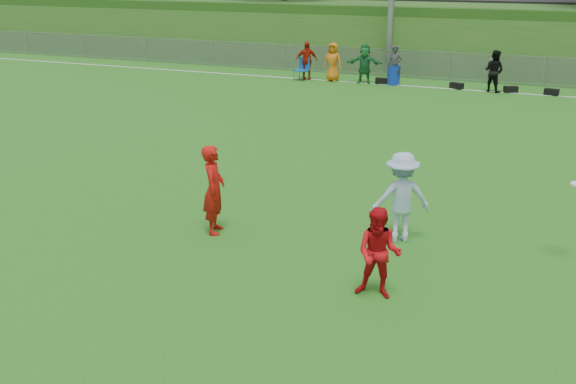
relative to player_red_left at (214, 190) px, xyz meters
The scene contains 11 objects.
ground 2.22m from the player_red_left, 25.48° to the right, with size 120.00×120.00×0.00m, color #176715.
sideline_far 17.25m from the player_red_left, 83.88° to the left, with size 60.00×0.10×0.01m, color white.
fence 19.21m from the player_red_left, 84.51° to the left, with size 58.00×0.06×1.30m.
berm 30.19m from the player_red_left, 86.51° to the left, with size 120.00×18.00×3.00m, color #205417.
spectator_row 17.15m from the player_red_left, 93.31° to the left, with size 9.18×0.92×1.69m.
gear_bags 17.51m from the player_red_left, 79.86° to the left, with size 7.53×0.50×0.26m.
player_red_left is the anchor object (origin of this frame).
player_red_center 3.88m from the player_red_left, 20.72° to the right, with size 0.73×0.57×1.50m, color red.
player_blue 3.60m from the player_red_left, 15.05° to the left, with size 1.13×0.65×1.76m, color #A2BBE0.
recycling_bin 17.24m from the player_red_left, 90.98° to the left, with size 0.56×0.56×0.83m, color #1131B9.
camp_chair 17.43m from the player_red_left, 104.71° to the left, with size 0.65×0.65×0.98m.
Camera 1 is at (3.80, -9.52, 5.08)m, focal length 40.00 mm.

